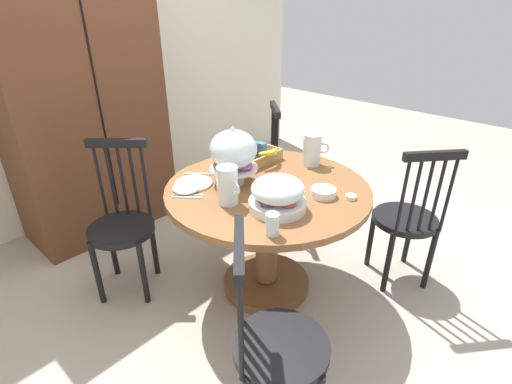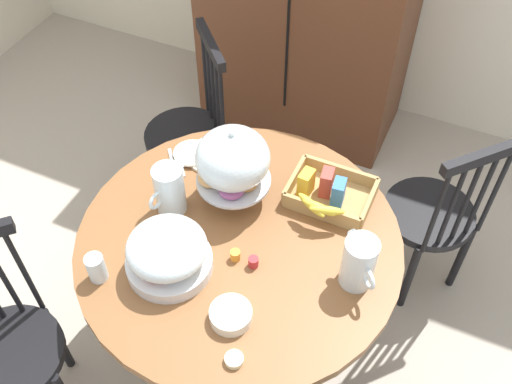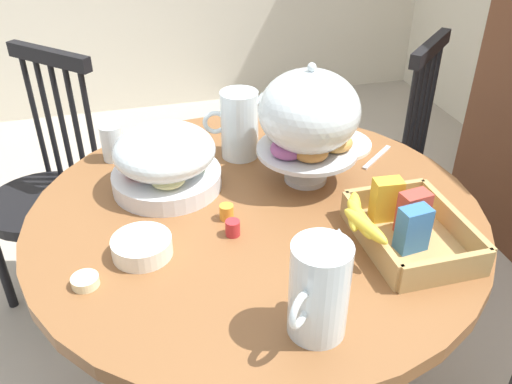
% 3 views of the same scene
% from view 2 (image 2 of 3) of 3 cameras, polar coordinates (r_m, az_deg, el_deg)
% --- Properties ---
extents(ground_plane, '(10.00, 10.00, 0.00)m').
position_cam_2_polar(ground_plane, '(2.80, -1.86, -12.80)').
color(ground_plane, '#A89E8E').
extents(dining_table, '(1.19, 1.19, 0.74)m').
position_cam_2_polar(dining_table, '(2.33, -1.54, -7.68)').
color(dining_table, brown).
rests_on(dining_table, ground_plane).
extents(windsor_chair_by_cabinet, '(0.47, 0.47, 0.97)m').
position_cam_2_polar(windsor_chair_by_cabinet, '(2.69, 16.59, -2.30)').
color(windsor_chair_by_cabinet, black).
rests_on(windsor_chair_by_cabinet, ground_plane).
extents(windsor_chair_facing_door, '(0.47, 0.47, 0.97)m').
position_cam_2_polar(windsor_chair_facing_door, '(2.95, -6.39, 5.50)').
color(windsor_chair_facing_door, black).
rests_on(windsor_chair_facing_door, ground_plane).
extents(windsor_chair_far_side, '(0.47, 0.47, 0.97)m').
position_cam_2_polar(windsor_chair_far_side, '(2.42, -22.74, -13.77)').
color(windsor_chair_far_side, black).
rests_on(windsor_chair_far_side, ground_plane).
extents(pastry_stand_with_dome, '(0.28, 0.28, 0.34)m').
position_cam_2_polar(pastry_stand_with_dome, '(2.13, -2.26, 2.98)').
color(pastry_stand_with_dome, silver).
rests_on(pastry_stand_with_dome, dining_table).
extents(fruit_platter_covered, '(0.30, 0.30, 0.18)m').
position_cam_2_polar(fruit_platter_covered, '(2.03, -8.51, -5.80)').
color(fruit_platter_covered, silver).
rests_on(fruit_platter_covered, dining_table).
extents(orange_juice_pitcher, '(0.11, 0.19, 0.21)m').
position_cam_2_polar(orange_juice_pitcher, '(2.19, -8.30, 0.04)').
color(orange_juice_pitcher, silver).
rests_on(orange_juice_pitcher, dining_table).
extents(milk_pitcher, '(0.15, 0.16, 0.21)m').
position_cam_2_polar(milk_pitcher, '(2.00, 9.84, -6.88)').
color(milk_pitcher, silver).
rests_on(milk_pitcher, dining_table).
extents(cereal_basket, '(0.32, 0.30, 0.12)m').
position_cam_2_polar(cereal_basket, '(2.24, 6.87, -0.11)').
color(cereal_basket, tan).
rests_on(cereal_basket, dining_table).
extents(china_plate_large, '(0.22, 0.22, 0.01)m').
position_cam_2_polar(china_plate_large, '(2.43, -4.08, 3.56)').
color(china_plate_large, white).
rests_on(china_plate_large, dining_table).
extents(china_plate_small, '(0.15, 0.15, 0.01)m').
position_cam_2_polar(china_plate_small, '(2.43, -6.22, 3.75)').
color(china_plate_small, white).
rests_on(china_plate_small, china_plate_large).
extents(cereal_bowl, '(0.14, 0.14, 0.04)m').
position_cam_2_polar(cereal_bowl, '(1.95, -2.44, -11.75)').
color(cereal_bowl, white).
rests_on(cereal_bowl, dining_table).
extents(drinking_glass, '(0.06, 0.06, 0.11)m').
position_cam_2_polar(drinking_glass, '(2.08, -15.12, -7.07)').
color(drinking_glass, silver).
rests_on(drinking_glass, dining_table).
extents(butter_dish, '(0.06, 0.06, 0.02)m').
position_cam_2_polar(butter_dish, '(1.90, -2.12, -15.82)').
color(butter_dish, beige).
rests_on(butter_dish, dining_table).
extents(jam_jar_strawberry, '(0.04, 0.04, 0.04)m').
position_cam_2_polar(jam_jar_strawberry, '(2.06, -0.25, -6.76)').
color(jam_jar_strawberry, '#B7282D').
rests_on(jam_jar_strawberry, dining_table).
extents(jam_jar_apricot, '(0.04, 0.04, 0.04)m').
position_cam_2_polar(jam_jar_apricot, '(2.08, -2.01, -6.10)').
color(jam_jar_apricot, orange).
rests_on(jam_jar_apricot, dining_table).
extents(table_knife, '(0.12, 0.14, 0.01)m').
position_cam_2_polar(table_knife, '(2.42, -7.32, 2.89)').
color(table_knife, silver).
rests_on(table_knife, dining_table).
extents(dinner_fork, '(0.12, 0.14, 0.01)m').
position_cam_2_polar(dinner_fork, '(2.42, -8.02, 2.76)').
color(dinner_fork, silver).
rests_on(dinner_fork, dining_table).
extents(soup_spoon, '(0.12, 0.14, 0.01)m').
position_cam_2_polar(soup_spoon, '(2.45, -0.87, 4.11)').
color(soup_spoon, silver).
rests_on(soup_spoon, dining_table).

